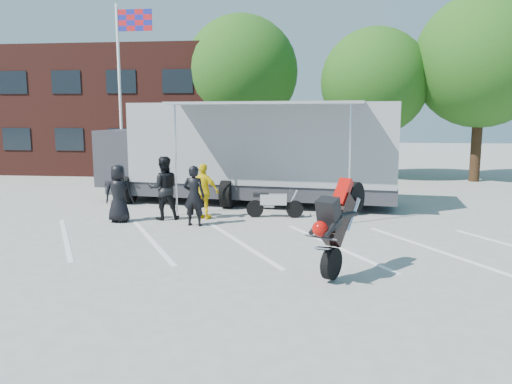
% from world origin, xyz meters
% --- Properties ---
extents(ground, '(100.00, 100.00, 0.00)m').
position_xyz_m(ground, '(0.00, 0.00, 0.00)').
color(ground, '#9E9E99').
rests_on(ground, ground).
extents(parking_bay_lines, '(18.09, 13.33, 0.01)m').
position_xyz_m(parking_bay_lines, '(0.00, 1.00, 0.01)').
color(parking_bay_lines, white).
rests_on(parking_bay_lines, ground).
extents(office_building, '(18.00, 8.00, 7.00)m').
position_xyz_m(office_building, '(-10.00, 18.00, 3.50)').
color(office_building, '#491E17').
rests_on(office_building, ground).
extents(flagpole, '(1.61, 0.12, 8.00)m').
position_xyz_m(flagpole, '(-6.24, 10.00, 5.05)').
color(flagpole, white).
rests_on(flagpole, ground).
extents(tree_left, '(6.12, 6.12, 8.64)m').
position_xyz_m(tree_left, '(-2.00, 16.00, 5.57)').
color(tree_left, '#382314').
rests_on(tree_left, ground).
extents(tree_mid, '(5.44, 5.44, 7.68)m').
position_xyz_m(tree_mid, '(5.00, 15.00, 4.94)').
color(tree_mid, '#382314').
rests_on(tree_mid, ground).
extents(tree_right, '(6.46, 6.46, 9.12)m').
position_xyz_m(tree_right, '(10.00, 14.50, 5.88)').
color(tree_right, '#382314').
rests_on(tree_right, ground).
extents(transporter_truck, '(12.29, 7.01, 3.72)m').
position_xyz_m(transporter_truck, '(-0.35, 6.96, 0.00)').
color(transporter_truck, gray).
rests_on(transporter_truck, ground).
extents(parked_motorcycle, '(1.92, 0.74, 0.99)m').
position_xyz_m(parked_motorcycle, '(0.79, 4.41, 0.00)').
color(parked_motorcycle, silver).
rests_on(parked_motorcycle, ground).
extents(stunt_bike_rider, '(1.65, 2.03, 2.16)m').
position_xyz_m(stunt_bike_rider, '(2.77, -1.12, 0.00)').
color(stunt_bike_rider, black).
rests_on(stunt_bike_rider, ground).
extents(spectator_leather_a, '(0.93, 0.66, 1.79)m').
position_xyz_m(spectator_leather_a, '(-3.94, 3.16, 0.90)').
color(spectator_leather_a, black).
rests_on(spectator_leather_a, ground).
extents(spectator_leather_b, '(0.70, 0.49, 1.81)m').
position_xyz_m(spectator_leather_b, '(-1.51, 2.92, 0.91)').
color(spectator_leather_b, black).
rests_on(spectator_leather_b, ground).
extents(spectator_leather_c, '(1.18, 1.06, 2.01)m').
position_xyz_m(spectator_leather_c, '(-2.68, 3.71, 1.00)').
color(spectator_leather_c, black).
rests_on(spectator_leather_c, ground).
extents(spectator_hivis, '(1.12, 0.69, 1.77)m').
position_xyz_m(spectator_hivis, '(-1.44, 3.93, 0.89)').
color(spectator_hivis, yellow).
rests_on(spectator_hivis, ground).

